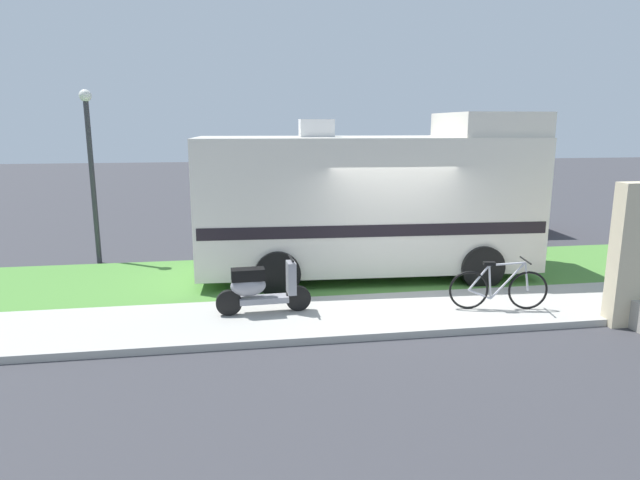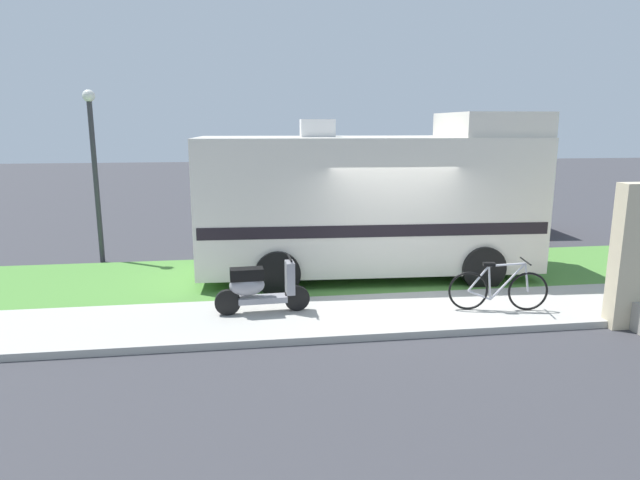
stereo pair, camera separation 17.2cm
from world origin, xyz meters
TOP-DOWN VIEW (x-y plane):
  - ground_plane at (0.00, 0.00)m, footprint 80.00×80.00m
  - sidewalk at (0.00, -1.20)m, footprint 24.00×2.00m
  - grass_strip at (0.00, 1.50)m, footprint 24.00×3.40m
  - motorhome_rv at (-0.15, 1.43)m, footprint 7.22×2.83m
  - scooter at (-2.68, -0.96)m, footprint 1.63×0.50m
  - bicycle at (1.45, -1.41)m, footprint 1.70×0.52m
  - pickup_truck_near at (4.18, 5.85)m, footprint 5.19×2.33m
  - street_lamp_post at (-6.34, 3.60)m, footprint 0.28×0.28m

SIDE VIEW (x-z plane):
  - ground_plane at x=0.00m, z-range 0.00..0.00m
  - grass_strip at x=0.00m, z-range 0.00..0.08m
  - sidewalk at x=0.00m, z-range 0.00..0.12m
  - bicycle at x=1.45m, z-range 0.06..0.95m
  - scooter at x=-2.68m, z-range 0.09..1.06m
  - pickup_truck_near at x=4.18m, z-range 0.06..1.88m
  - motorhome_rv at x=-0.15m, z-range -0.08..3.46m
  - street_lamp_post at x=-6.34m, z-range 0.45..4.53m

